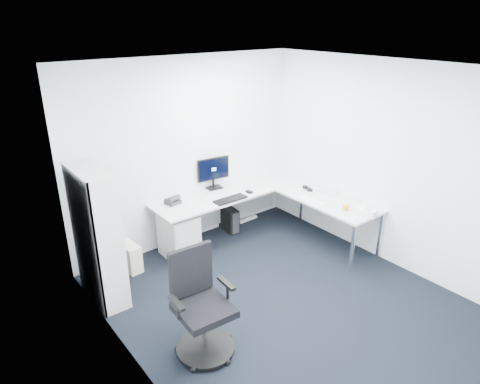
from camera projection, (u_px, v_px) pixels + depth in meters
ground at (284, 303)px, 5.10m from camera, size 4.20×4.20×0.00m
ceiling at (296, 69)px, 4.07m from camera, size 4.20×4.20×0.00m
wall_back at (187, 153)px, 6.11m from camera, size 3.60×0.02×2.70m
wall_left at (134, 252)px, 3.56m from camera, size 0.02×4.20×2.70m
wall_right at (388, 165)px, 5.61m from camera, size 0.02×4.20×2.70m
l_desk at (247, 221)px, 6.29m from camera, size 2.51×1.40×0.73m
drawer_pedestal at (179, 235)px, 5.99m from camera, size 0.42×0.52×0.65m
bookshelf at (97, 236)px, 4.92m from camera, size 0.32×0.82×1.64m
task_chair at (204, 307)px, 4.15m from camera, size 0.66×0.66×1.10m
black_pc_tower at (229, 219)px, 6.77m from camera, size 0.21×0.40×0.38m
beige_pc_tower at (129, 256)px, 5.71m from camera, size 0.21×0.41×0.38m
power_strip at (248, 219)px, 7.15m from camera, size 0.36×0.07×0.04m
monitor at (214, 173)px, 6.42m from camera, size 0.53×0.22×0.50m
black_keyboard at (230, 199)px, 6.09m from camera, size 0.50×0.18×0.02m
mouse at (249, 192)px, 6.34m from camera, size 0.08×0.11×0.03m
desk_phone at (173, 200)px, 5.96m from camera, size 0.21×0.21×0.12m
laptop at (329, 185)px, 6.35m from camera, size 0.35×0.34×0.22m
white_keyboard at (313, 201)px, 6.05m from camera, size 0.12×0.42×0.01m
headphones at (308, 188)px, 6.47m from camera, size 0.17×0.22×0.05m
orange_fruit at (346, 207)px, 5.77m from camera, size 0.08×0.08×0.08m
tissue_box at (366, 212)px, 5.62m from camera, size 0.19×0.28×0.09m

